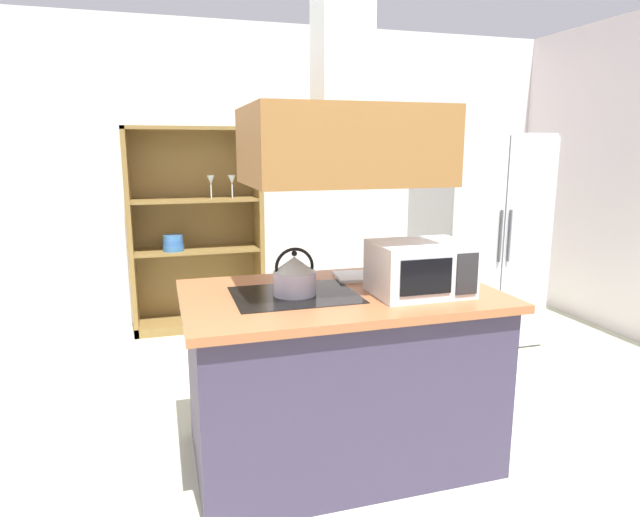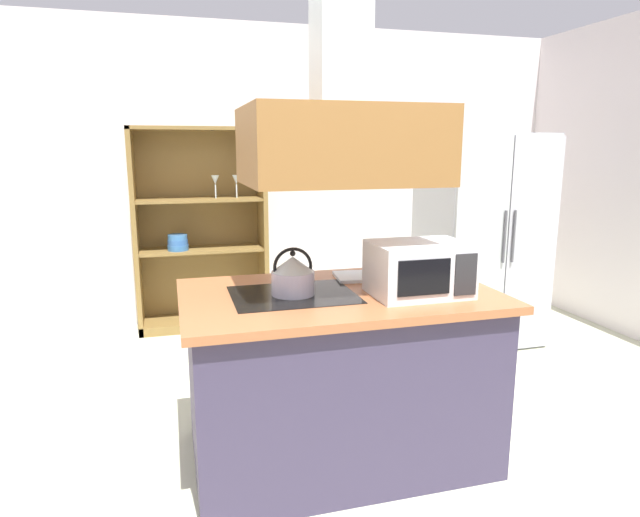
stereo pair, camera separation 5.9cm
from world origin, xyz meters
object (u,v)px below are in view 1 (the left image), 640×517
object	(u,v)px
cutting_board	(366,276)
microwave	(420,268)
refrigerator	(476,239)
kettle	(295,275)
dish_cabinet	(196,241)

from	to	relation	value
cutting_board	microwave	size ratio (longest dim) A/B	0.74
refrigerator	cutting_board	world-z (taller)	refrigerator
kettle	cutting_board	size ratio (longest dim) A/B	0.69
kettle	dish_cabinet	bearing A→B (deg)	97.31
dish_cabinet	cutting_board	world-z (taller)	dish_cabinet
refrigerator	kettle	size ratio (longest dim) A/B	7.31
refrigerator	dish_cabinet	bearing A→B (deg)	155.81
refrigerator	cutting_board	distance (m)	1.85
microwave	refrigerator	bearing A→B (deg)	49.91
refrigerator	kettle	xyz separation A→B (m)	(-1.91, -1.41, 0.14)
kettle	microwave	distance (m)	0.61
microwave	cutting_board	bearing A→B (deg)	107.31
dish_cabinet	microwave	distance (m)	2.73
dish_cabinet	microwave	bearing A→B (deg)	-70.59
refrigerator	microwave	distance (m)	2.05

